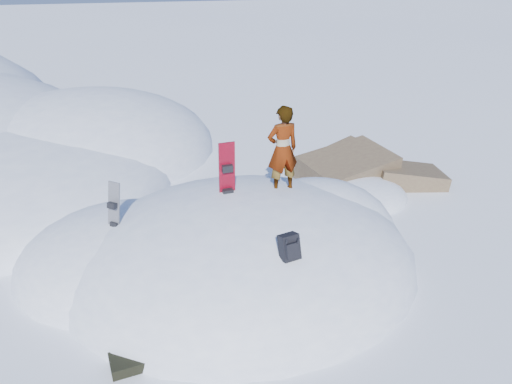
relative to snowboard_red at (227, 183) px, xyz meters
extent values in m
plane|color=white|center=(0.18, -0.45, -1.67)|extent=(120.00, 120.00, 0.00)
ellipsoid|color=white|center=(0.18, -0.45, -1.67)|extent=(7.00, 6.00, 3.00)
ellipsoid|color=white|center=(-2.02, 0.15, -1.67)|extent=(4.40, 4.00, 2.20)
ellipsoid|color=white|center=(1.98, 0.35, -1.67)|extent=(3.60, 3.20, 2.50)
ellipsoid|color=white|center=(-3.32, 7.05, -1.67)|extent=(8.00, 8.00, 3.60)
cube|color=brown|center=(3.78, 2.95, -1.57)|extent=(2.82, 2.41, 1.62)
cube|color=brown|center=(5.38, 2.55, -1.77)|extent=(2.16, 1.80, 1.33)
cube|color=brown|center=(4.38, 4.15, -1.67)|extent=(2.08, 2.01, 1.10)
ellipsoid|color=white|center=(3.38, 1.95, -1.67)|extent=(3.20, 2.40, 1.00)
cube|color=red|center=(0.00, 0.02, -0.02)|extent=(0.33, 0.14, 1.69)
cube|color=black|center=(0.00, -0.05, 0.32)|extent=(0.22, 0.14, 0.14)
cube|color=black|center=(0.00, -0.05, -0.19)|extent=(0.22, 0.14, 0.14)
cube|color=black|center=(-2.17, -0.11, -0.44)|extent=(0.38, 0.38, 1.34)
cube|color=black|center=(-2.17, -0.16, -0.17)|extent=(0.20, 0.19, 0.12)
cube|color=black|center=(-2.17, -0.16, -0.57)|extent=(0.20, 0.19, 0.12)
cube|color=black|center=(0.63, -2.10, -0.26)|extent=(0.37, 0.38, 0.46)
cube|color=black|center=(0.63, -2.23, -0.25)|extent=(0.24, 0.20, 0.25)
cylinder|color=black|center=(0.54, -2.22, -0.15)|extent=(0.03, 0.17, 0.31)
cylinder|color=black|center=(0.73, -2.22, -0.15)|extent=(0.03, 0.17, 0.31)
cube|color=black|center=(-1.97, -2.68, -1.57)|extent=(0.70, 0.54, 0.18)
cube|color=black|center=(-1.68, -2.48, -1.49)|extent=(0.42, 0.37, 0.12)
imported|color=slate|center=(1.12, 0.09, 0.55)|extent=(0.70, 0.52, 1.76)
camera|label=1|loc=(-1.41, -8.63, 4.00)|focal=35.00mm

